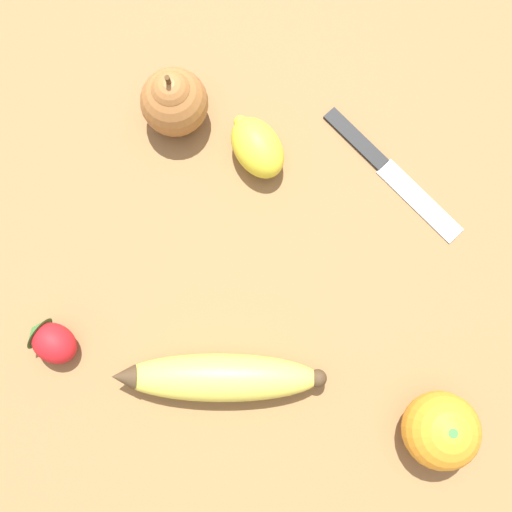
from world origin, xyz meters
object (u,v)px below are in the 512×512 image
(lemon, at_px, (257,147))
(strawberry, at_px, (51,341))
(orange, at_px, (441,430))
(paring_knife, at_px, (387,168))
(pear, at_px, (174,101))
(banana, at_px, (219,378))

(lemon, bearing_deg, strawberry, -129.73)
(orange, bearing_deg, paring_knife, 102.12)
(lemon, height_order, paring_knife, lemon)
(pear, bearing_deg, paring_knife, -9.37)
(orange, height_order, strawberry, orange)
(strawberry, relative_size, paring_knife, 0.40)
(orange, distance_m, strawberry, 0.38)
(banana, bearing_deg, strawberry, -11.61)
(banana, relative_size, orange, 2.91)
(banana, xyz_separation_m, lemon, (0.01, 0.24, 0.00))
(strawberry, distance_m, lemon, 0.29)
(lemon, distance_m, paring_knife, 0.14)
(strawberry, bearing_deg, banana, -159.06)
(banana, relative_size, paring_knife, 1.34)
(banana, distance_m, paring_knife, 0.28)
(orange, relative_size, pear, 0.81)
(orange, bearing_deg, strawberry, 173.00)
(pear, relative_size, strawberry, 1.43)
(pear, xyz_separation_m, lemon, (0.09, -0.04, -0.02))
(strawberry, bearing_deg, lemon, -102.37)
(banana, height_order, orange, orange)
(strawberry, distance_m, paring_knife, 0.39)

